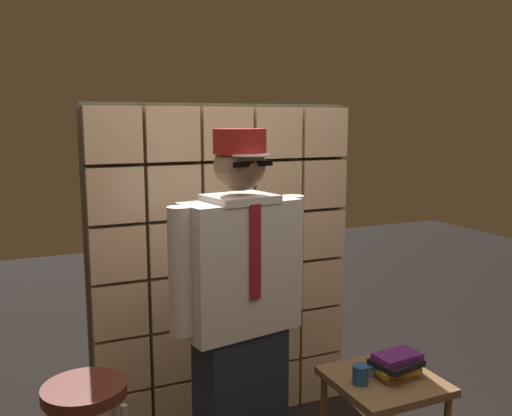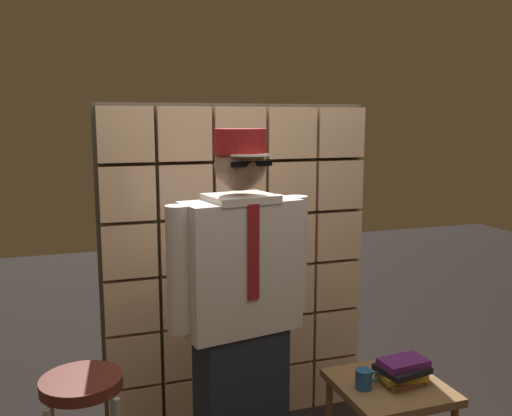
% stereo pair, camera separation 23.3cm
% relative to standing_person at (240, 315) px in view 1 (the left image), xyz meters
% --- Properties ---
extents(glass_block_wall, '(1.65, 0.10, 1.97)m').
position_rel_standing_person_xyz_m(glass_block_wall, '(0.21, 0.73, 0.02)').
color(glass_block_wall, '#E0B78C').
rests_on(glass_block_wall, ground).
extents(standing_person, '(0.73, 0.35, 1.82)m').
position_rel_standing_person_xyz_m(standing_person, '(0.00, 0.00, 0.00)').
color(standing_person, '#1E2333').
rests_on(standing_person, ground).
extents(side_table, '(0.52, 0.52, 0.57)m').
position_rel_standing_person_xyz_m(side_table, '(0.72, -0.17, -0.46)').
color(side_table, brown).
rests_on(side_table, ground).
extents(book_stack, '(0.26, 0.23, 0.12)m').
position_rel_standing_person_xyz_m(book_stack, '(0.77, -0.19, -0.32)').
color(book_stack, brown).
rests_on(book_stack, side_table).
extents(coffee_mug, '(0.13, 0.08, 0.09)m').
position_rel_standing_person_xyz_m(coffee_mug, '(0.57, -0.17, -0.33)').
color(coffee_mug, navy).
rests_on(coffee_mug, side_table).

